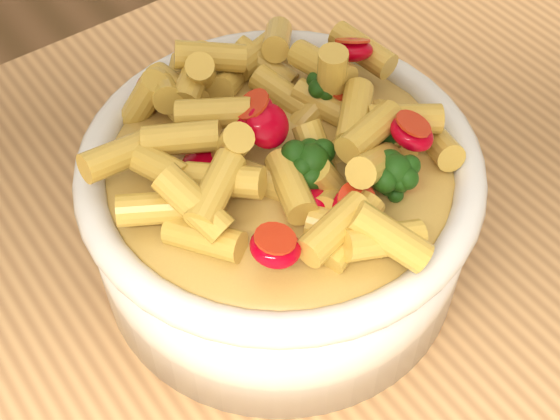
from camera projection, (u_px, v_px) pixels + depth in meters
table at (387, 350)px, 0.65m from camera, size 1.20×0.80×0.90m
serving_bowl at (280, 209)px, 0.54m from camera, size 0.27×0.27×0.12m
pasta_salad at (280, 137)px, 0.48m from camera, size 0.21×0.21×0.05m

